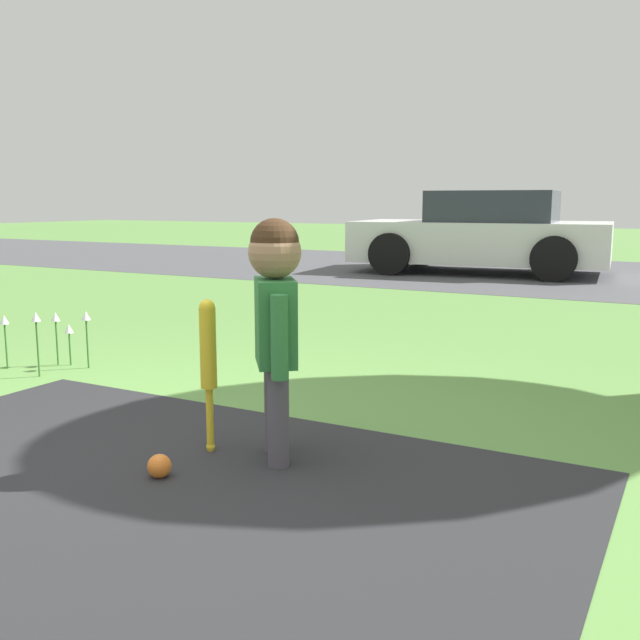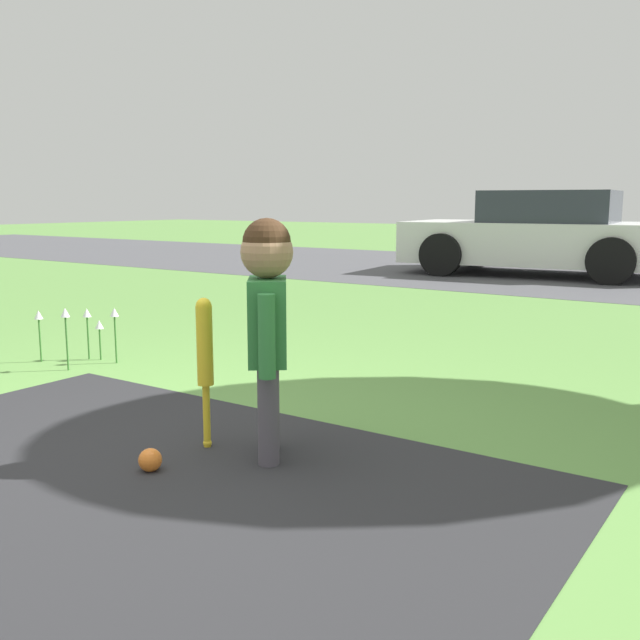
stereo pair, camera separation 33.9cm
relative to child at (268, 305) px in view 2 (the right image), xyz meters
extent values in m
plane|color=#5B8C42|center=(-0.50, -0.45, -0.68)|extent=(60.00, 60.00, 0.00)
cube|color=#4C4C51|center=(-0.50, 8.93, -0.68)|extent=(40.00, 6.00, 0.01)
cylinder|color=#4C4751|center=(-0.06, 0.07, -0.47)|extent=(0.09, 0.09, 0.43)
cylinder|color=#4C4751|center=(0.06, -0.07, -0.47)|extent=(0.09, 0.09, 0.43)
cube|color=#2D7238|center=(0.00, 0.00, -0.07)|extent=(0.30, 0.33, 0.37)
cylinder|color=#2D7238|center=(-0.11, 0.14, -0.10)|extent=(0.07, 0.07, 0.35)
cylinder|color=#2D7238|center=(0.11, -0.14, -0.10)|extent=(0.07, 0.07, 0.35)
sphere|color=#997051|center=(0.00, 0.00, 0.23)|extent=(0.23, 0.23, 0.23)
sphere|color=#382314|center=(0.00, 0.00, 0.27)|extent=(0.21, 0.21, 0.21)
sphere|color=yellow|center=(-0.32, -0.06, -0.66)|extent=(0.04, 0.04, 0.04)
cylinder|color=yellow|center=(-0.32, -0.06, -0.54)|extent=(0.03, 0.03, 0.30)
cylinder|color=yellow|center=(-0.32, -0.06, -0.20)|extent=(0.07, 0.07, 0.36)
sphere|color=yellow|center=(-0.32, -0.06, -0.02)|extent=(0.07, 0.07, 0.07)
sphere|color=orange|center=(-0.31, -0.41, -0.63)|extent=(0.10, 0.10, 0.10)
cube|color=silver|center=(-1.57, 8.60, -0.19)|extent=(4.03, 2.21, 0.63)
cube|color=#2D333D|center=(-1.37, 8.62, 0.36)|extent=(2.01, 1.79, 0.47)
cylinder|color=black|center=(-2.67, 7.56, -0.36)|extent=(0.66, 0.24, 0.65)
cylinder|color=black|center=(-2.85, 9.40, -0.36)|extent=(0.66, 0.24, 0.65)
cylinder|color=black|center=(-0.28, 7.79, -0.36)|extent=(0.66, 0.24, 0.65)
cylinder|color=black|center=(-0.46, 9.64, -0.36)|extent=(0.66, 0.24, 0.65)
cylinder|color=#38702D|center=(-2.52, 0.59, -0.53)|extent=(0.01, 0.01, 0.31)
cone|color=silver|center=(-2.52, 0.59, -0.35)|extent=(0.06, 0.06, 0.06)
cylinder|color=#38702D|center=(-2.05, 0.86, -0.52)|extent=(0.01, 0.01, 0.33)
cone|color=silver|center=(-2.05, 0.86, -0.32)|extent=(0.06, 0.06, 0.06)
cylinder|color=#38702D|center=(-2.22, 0.87, -0.57)|extent=(0.01, 0.01, 0.23)
cone|color=silver|center=(-2.22, 0.87, -0.43)|extent=(0.06, 0.06, 0.06)
cylinder|color=#38702D|center=(-2.31, 0.83, -0.53)|extent=(0.01, 0.01, 0.31)
cone|color=silver|center=(-2.31, 0.83, -0.34)|extent=(0.06, 0.06, 0.06)
cylinder|color=#38702D|center=(-2.15, 0.54, -0.50)|extent=(0.01, 0.01, 0.36)
cone|color=silver|center=(-2.15, 0.54, -0.29)|extent=(0.06, 0.06, 0.06)
camera|label=1|loc=(1.60, -2.55, 0.44)|focal=40.00mm
camera|label=2|loc=(1.89, -2.37, 0.44)|focal=40.00mm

